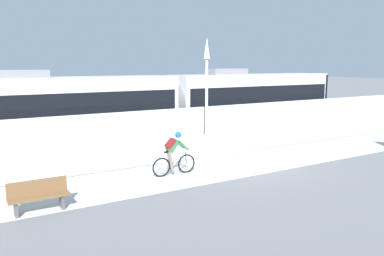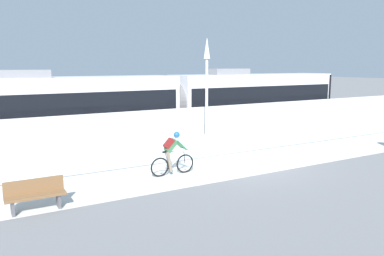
# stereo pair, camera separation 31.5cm
# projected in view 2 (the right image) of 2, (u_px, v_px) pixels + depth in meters

# --- Properties ---
(ground_plane) EXTENTS (200.00, 200.00, 0.00)m
(ground_plane) POSITION_uv_depth(u_px,v_px,m) (241.00, 164.00, 15.92)
(ground_plane) COLOR slate
(bike_path_deck) EXTENTS (32.00, 3.20, 0.01)m
(bike_path_deck) POSITION_uv_depth(u_px,v_px,m) (241.00, 164.00, 15.92)
(bike_path_deck) COLOR beige
(bike_path_deck) RESTS_ON ground
(glass_parapet) EXTENTS (32.00, 0.05, 1.02)m
(glass_parapet) POSITION_uv_depth(u_px,v_px,m) (216.00, 144.00, 17.42)
(glass_parapet) COLOR silver
(glass_parapet) RESTS_ON ground
(concrete_barrier_wall) EXTENTS (32.00, 0.36, 1.99)m
(concrete_barrier_wall) POSITION_uv_depth(u_px,v_px,m) (196.00, 128.00, 18.89)
(concrete_barrier_wall) COLOR silver
(concrete_barrier_wall) RESTS_ON ground
(tram_rail_near) EXTENTS (32.00, 0.08, 0.01)m
(tram_rail_near) POSITION_uv_depth(u_px,v_px,m) (173.00, 139.00, 21.17)
(tram_rail_near) COLOR #595654
(tram_rail_near) RESTS_ON ground
(tram_rail_far) EXTENTS (32.00, 0.08, 0.01)m
(tram_rail_far) POSITION_uv_depth(u_px,v_px,m) (161.00, 135.00, 22.40)
(tram_rail_far) COLOR #595654
(tram_rail_far) RESTS_ON ground
(tram) EXTENTS (22.56, 2.54, 3.81)m
(tram) POSITION_uv_depth(u_px,v_px,m) (173.00, 104.00, 21.67)
(tram) COLOR silver
(tram) RESTS_ON ground
(cyclist_on_bike) EXTENTS (1.77, 0.58, 1.61)m
(cyclist_on_bike) POSITION_uv_depth(u_px,v_px,m) (172.00, 154.00, 14.24)
(cyclist_on_bike) COLOR black
(cyclist_on_bike) RESTS_ON ground
(lamp_post_antenna) EXTENTS (0.28, 0.28, 5.20)m
(lamp_post_antenna) POSITION_uv_depth(u_px,v_px,m) (207.00, 82.00, 17.08)
(lamp_post_antenna) COLOR gray
(lamp_post_antenna) RESTS_ON ground
(bench) EXTENTS (1.60, 0.45, 0.89)m
(bench) POSITION_uv_depth(u_px,v_px,m) (35.00, 194.00, 10.77)
(bench) COLOR brown
(bench) RESTS_ON ground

